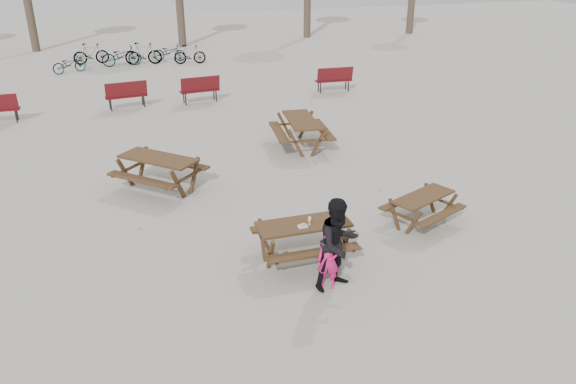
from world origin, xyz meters
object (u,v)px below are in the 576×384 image
object	(u,v)px
adult	(338,244)
soda_bottle	(310,221)
main_picnic_table	(304,232)
child	(329,260)
picnic_table_east	(422,209)
picnic_table_far	(301,133)
picnic_table_north	(160,173)
food_tray	(303,227)

from	to	relation	value
adult	soda_bottle	bearing A→B (deg)	82.45
main_picnic_table	soda_bottle	bearing A→B (deg)	-44.31
child	picnic_table_east	size ratio (longest dim) A/B	0.73
main_picnic_table	picnic_table_far	distance (m)	6.48
child	adult	xyz separation A→B (m)	(0.17, -0.02, 0.31)
picnic_table_east	picnic_table_far	xyz separation A→B (m)	(-0.94, 5.51, 0.11)
picnic_table_north	picnic_table_far	bearing A→B (deg)	68.14
food_tray	picnic_table_far	world-z (taller)	picnic_table_far
picnic_table_east	child	bearing A→B (deg)	-172.72
food_tray	child	distance (m)	0.97
picnic_table_north	soda_bottle	bearing A→B (deg)	-16.11
child	picnic_table_east	distance (m)	3.36
adult	picnic_table_far	xyz separation A→B (m)	(1.78, 7.24, -0.43)
picnic_table_east	picnic_table_far	bearing A→B (deg)	76.17
child	picnic_table_east	world-z (taller)	child
food_tray	picnic_table_east	xyz separation A→B (m)	(3.05, 0.80, -0.46)
food_tray	child	xyz separation A→B (m)	(0.17, -0.92, -0.23)
main_picnic_table	adult	size ratio (longest dim) A/B	1.04
main_picnic_table	soda_bottle	size ratio (longest dim) A/B	10.59
picnic_table_east	picnic_table_north	xyz separation A→B (m)	(-5.31, 3.62, 0.09)
adult	picnic_table_north	distance (m)	5.97
picnic_table_east	adult	bearing A→B (deg)	-170.97
food_tray	picnic_table_north	xyz separation A→B (m)	(-2.26, 4.42, -0.37)
main_picnic_table	adult	distance (m)	1.16
picnic_table_east	picnic_table_north	bearing A→B (deg)	122.20
picnic_table_far	food_tray	bearing A→B (deg)	167.69
soda_bottle	child	world-z (taller)	child
soda_bottle	picnic_table_north	xyz separation A→B (m)	(-2.42, 4.35, -0.42)
child	picnic_table_far	xyz separation A→B (m)	(1.94, 7.23, -0.12)
child	picnic_table_far	distance (m)	7.48
child	picnic_table_north	world-z (taller)	child
main_picnic_table	picnic_table_north	world-z (taller)	picnic_table_north
soda_bottle	main_picnic_table	bearing A→B (deg)	135.69
picnic_table_north	picnic_table_far	distance (m)	4.76
food_tray	soda_bottle	bearing A→B (deg)	23.43
picnic_table_far	picnic_table_east	bearing A→B (deg)	-164.09
main_picnic_table	picnic_table_north	distance (m)	4.86
main_picnic_table	picnic_table_east	size ratio (longest dim) A/B	1.18
adult	picnic_table_north	size ratio (longest dim) A/B	0.88
soda_bottle	picnic_table_far	distance (m)	6.54
adult	picnic_table_east	world-z (taller)	adult
main_picnic_table	picnic_table_north	bearing A→B (deg)	118.69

